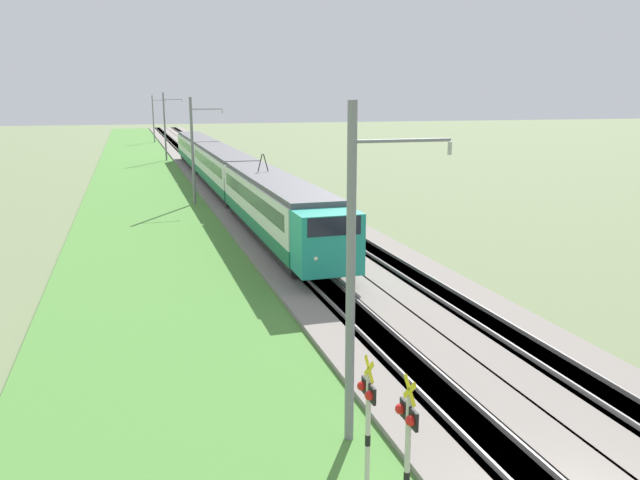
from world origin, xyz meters
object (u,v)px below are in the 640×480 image
passenger_train (222,167)px  crossing_signal_near (407,444)px  catenary_mast_distant (154,119)px  catenary_mast_far (165,126)px  catenary_mast_near (353,276)px  catenary_mast_mid (193,150)px  crossing_signal_aux (368,412)px

passenger_train → crossing_signal_near: (-45.51, 3.22, -0.26)m
crossing_signal_near → catenary_mast_distant: (112.40, -0.21, 2.45)m
passenger_train → catenary_mast_far: 30.85m
crossing_signal_near → catenary_mast_near: catenary_mast_near is taller
crossing_signal_near → catenary_mast_far: catenary_mast_far is taller
passenger_train → catenary_mast_mid: size_ratio=7.50×
crossing_signal_aux → crossing_signal_near: bearing=95.0°
passenger_train → crossing_signal_aux: (-43.88, 3.36, -0.44)m
passenger_train → catenary_mast_near: size_ratio=7.59×
crossing_signal_near → catenary_mast_far: size_ratio=0.38×
passenger_train → catenary_mast_near: 42.09m
crossing_signal_near → catenary_mast_distant: size_ratio=0.39×
passenger_train → catenary_mast_mid: catenary_mast_mid is taller
passenger_train → catenary_mast_mid: bearing=-28.0°
catenary_mast_near → catenary_mast_mid: (36.27, 0.00, 0.05)m
crossing_signal_aux → catenary_mast_mid: size_ratio=0.37×
crossing_signal_near → catenary_mast_distant: 112.43m
catenary_mast_near → crossing_signal_aux: bearing=169.6°
passenger_train → catenary_mast_far: (30.61, 3.01, 2.31)m
crossing_signal_near → catenary_mast_far: bearing=-90.2°
crossing_signal_near → catenary_mast_distant: bearing=-90.1°
crossing_signal_near → crossing_signal_aux: size_ratio=1.09×
crossing_signal_aux → catenary_mast_far: catenary_mast_far is taller
crossing_signal_near → crossing_signal_aux: crossing_signal_near is taller
catenary_mast_far → catenary_mast_near: bearing=-180.0°
catenary_mast_far → crossing_signal_near: bearing=179.8°
catenary_mast_mid → catenary_mast_distant: 72.55m
crossing_signal_aux → catenary_mast_far: bearing=-90.3°
catenary_mast_distant → crossing_signal_aux: bearing=179.8°
catenary_mast_distant → catenary_mast_far: bearing=180.0°
catenary_mast_distant → passenger_train: bearing=-177.4°
catenary_mast_mid → catenary_mast_distant: (72.55, 0.00, 0.19)m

